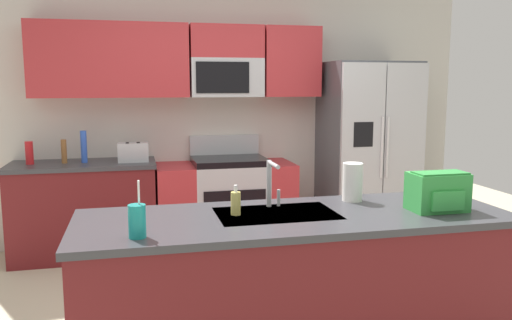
# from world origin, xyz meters

# --- Properties ---
(kitchen_wall_unit) EXTENTS (5.20, 0.43, 2.60)m
(kitchen_wall_unit) POSITION_xyz_m (-0.14, 2.08, 1.47)
(kitchen_wall_unit) COLOR beige
(kitchen_wall_unit) RESTS_ON ground
(back_counter) EXTENTS (1.33, 0.63, 0.90)m
(back_counter) POSITION_xyz_m (-1.40, 1.80, 0.45)
(back_counter) COLOR maroon
(back_counter) RESTS_ON ground
(range_oven) EXTENTS (1.36, 0.61, 1.10)m
(range_oven) POSITION_xyz_m (-0.04, 1.80, 0.44)
(range_oven) COLOR #B7BABF
(range_oven) RESTS_ON ground
(refrigerator) EXTENTS (0.90, 0.76, 1.85)m
(refrigerator) POSITION_xyz_m (1.45, 1.73, 0.93)
(refrigerator) COLOR #4C4F54
(refrigerator) RESTS_ON ground
(island_counter) EXTENTS (2.45, 0.83, 0.90)m
(island_counter) POSITION_xyz_m (-0.04, -0.51, 0.45)
(island_counter) COLOR maroon
(island_counter) RESTS_ON ground
(toaster) EXTENTS (0.28, 0.16, 0.18)m
(toaster) POSITION_xyz_m (-0.93, 1.75, 0.99)
(toaster) COLOR #B7BABF
(toaster) RESTS_ON back_counter
(pepper_mill) EXTENTS (0.05, 0.05, 0.22)m
(pepper_mill) POSITION_xyz_m (-1.56, 1.80, 1.01)
(pepper_mill) COLOR brown
(pepper_mill) RESTS_ON back_counter
(bottle_blue) EXTENTS (0.06, 0.06, 0.30)m
(bottle_blue) POSITION_xyz_m (-1.38, 1.80, 1.05)
(bottle_blue) COLOR blue
(bottle_blue) RESTS_ON back_counter
(bottle_red) EXTENTS (0.07, 0.07, 0.21)m
(bottle_red) POSITION_xyz_m (-1.86, 1.81, 1.00)
(bottle_red) COLOR red
(bottle_red) RESTS_ON back_counter
(sink_faucet) EXTENTS (0.09, 0.21, 0.28)m
(sink_faucet) POSITION_xyz_m (-0.14, -0.32, 1.07)
(sink_faucet) COLOR #B7BABF
(sink_faucet) RESTS_ON island_counter
(drink_cup_teal) EXTENTS (0.08, 0.08, 0.28)m
(drink_cup_teal) POSITION_xyz_m (-0.92, -0.76, 0.98)
(drink_cup_teal) COLOR teal
(drink_cup_teal) RESTS_ON island_counter
(soap_dispenser) EXTENTS (0.06, 0.06, 0.17)m
(soap_dispenser) POSITION_xyz_m (-0.38, -0.44, 0.97)
(soap_dispenser) COLOR #D8CC66
(soap_dispenser) RESTS_ON island_counter
(paper_towel_roll) EXTENTS (0.12, 0.12, 0.24)m
(paper_towel_roll) POSITION_xyz_m (0.41, -0.26, 1.02)
(paper_towel_roll) COLOR white
(paper_towel_roll) RESTS_ON island_counter
(backpack) EXTENTS (0.32, 0.22, 0.23)m
(backpack) POSITION_xyz_m (0.78, -0.61, 1.02)
(backpack) COLOR green
(backpack) RESTS_ON island_counter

